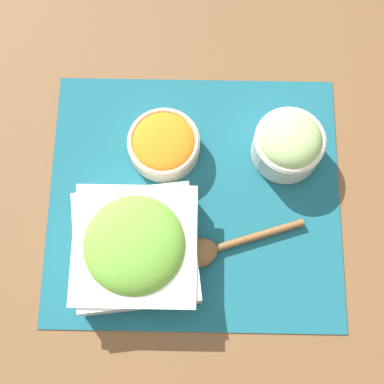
{
  "coord_description": "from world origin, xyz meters",
  "views": [
    {
      "loc": [
        0.0,
        -0.23,
        0.84
      ],
      "look_at": [
        0.0,
        0.0,
        0.03
      ],
      "focal_mm": 50.0,
      "sensor_mm": 36.0,
      "label": 1
    }
  ],
  "objects_px": {
    "cucumber_bowl": "(286,143)",
    "wooden_spoon": "(211,249)",
    "lettuce_bowl": "(133,247)",
    "carrot_bowl": "(161,144)"
  },
  "relations": [
    {
      "from": "lettuce_bowl",
      "to": "wooden_spoon",
      "type": "bearing_deg",
      "value": 2.36
    },
    {
      "from": "cucumber_bowl",
      "to": "wooden_spoon",
      "type": "distance_m",
      "value": 0.21
    },
    {
      "from": "lettuce_bowl",
      "to": "carrot_bowl",
      "type": "bearing_deg",
      "value": 78.12
    },
    {
      "from": "cucumber_bowl",
      "to": "carrot_bowl",
      "type": "relative_size",
      "value": 0.96
    },
    {
      "from": "carrot_bowl",
      "to": "wooden_spoon",
      "type": "relative_size",
      "value": 0.58
    },
    {
      "from": "cucumber_bowl",
      "to": "carrot_bowl",
      "type": "xyz_separation_m",
      "value": [
        -0.2,
        0.0,
        -0.02
      ]
    },
    {
      "from": "lettuce_bowl",
      "to": "wooden_spoon",
      "type": "height_order",
      "value": "lettuce_bowl"
    },
    {
      "from": "lettuce_bowl",
      "to": "carrot_bowl",
      "type": "xyz_separation_m",
      "value": [
        0.04,
        0.17,
        -0.01
      ]
    },
    {
      "from": "lettuce_bowl",
      "to": "cucumber_bowl",
      "type": "height_order",
      "value": "lettuce_bowl"
    },
    {
      "from": "lettuce_bowl",
      "to": "cucumber_bowl",
      "type": "bearing_deg",
      "value": 35.92
    }
  ]
}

